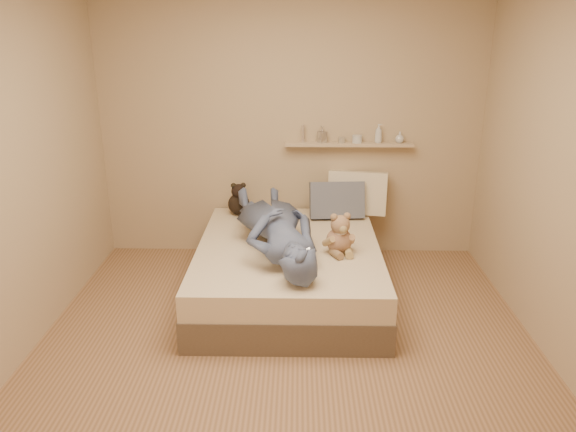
{
  "coord_description": "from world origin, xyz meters",
  "views": [
    {
      "loc": [
        0.07,
        -3.35,
        2.21
      ],
      "look_at": [
        0.0,
        0.65,
        0.8
      ],
      "focal_mm": 35.0,
      "sensor_mm": 36.0,
      "label": 1
    }
  ],
  "objects_px": {
    "pillow_cream": "(358,193)",
    "wall_shelf": "(349,144)",
    "teddy_bear": "(340,237)",
    "dark_plush": "(239,201)",
    "pillow_grey": "(337,200)",
    "game_console": "(297,252)",
    "bed": "(289,270)",
    "person": "(276,227)"
  },
  "relations": [
    {
      "from": "game_console",
      "to": "person",
      "type": "height_order",
      "value": "person"
    },
    {
      "from": "bed",
      "to": "game_console",
      "type": "bearing_deg",
      "value": -82.51
    },
    {
      "from": "teddy_bear",
      "to": "wall_shelf",
      "type": "xyz_separation_m",
      "value": [
        0.14,
        1.08,
        0.51
      ]
    },
    {
      "from": "bed",
      "to": "wall_shelf",
      "type": "distance_m",
      "value": 1.38
    },
    {
      "from": "pillow_cream",
      "to": "game_console",
      "type": "bearing_deg",
      "value": -112.65
    },
    {
      "from": "pillow_grey",
      "to": "wall_shelf",
      "type": "relative_size",
      "value": 0.42
    },
    {
      "from": "teddy_bear",
      "to": "pillow_cream",
      "type": "relative_size",
      "value": 0.62
    },
    {
      "from": "pillow_grey",
      "to": "person",
      "type": "xyz_separation_m",
      "value": [
        -0.53,
        -0.79,
        0.02
      ]
    },
    {
      "from": "teddy_bear",
      "to": "dark_plush",
      "type": "xyz_separation_m",
      "value": [
        -0.89,
        0.92,
        -0.0
      ]
    },
    {
      "from": "bed",
      "to": "dark_plush",
      "type": "relative_size",
      "value": 6.03
    },
    {
      "from": "teddy_bear",
      "to": "dark_plush",
      "type": "bearing_deg",
      "value": 133.96
    },
    {
      "from": "teddy_bear",
      "to": "bed",
      "type": "bearing_deg",
      "value": 157.4
    },
    {
      "from": "pillow_grey",
      "to": "wall_shelf",
      "type": "height_order",
      "value": "wall_shelf"
    },
    {
      "from": "bed",
      "to": "wall_shelf",
      "type": "relative_size",
      "value": 1.58
    },
    {
      "from": "pillow_grey",
      "to": "dark_plush",
      "type": "bearing_deg",
      "value": 175.95
    },
    {
      "from": "dark_plush",
      "to": "person",
      "type": "distance_m",
      "value": 0.94
    },
    {
      "from": "teddy_bear",
      "to": "pillow_grey",
      "type": "relative_size",
      "value": 0.68
    },
    {
      "from": "game_console",
      "to": "dark_plush",
      "type": "height_order",
      "value": "dark_plush"
    },
    {
      "from": "person",
      "to": "bed",
      "type": "bearing_deg",
      "value": -149.15
    },
    {
      "from": "dark_plush",
      "to": "person",
      "type": "relative_size",
      "value": 0.2
    },
    {
      "from": "pillow_grey",
      "to": "game_console",
      "type": "bearing_deg",
      "value": -106.59
    },
    {
      "from": "game_console",
      "to": "pillow_grey",
      "type": "height_order",
      "value": "pillow_grey"
    },
    {
      "from": "wall_shelf",
      "to": "dark_plush",
      "type": "bearing_deg",
      "value": -171.56
    },
    {
      "from": "wall_shelf",
      "to": "pillow_grey",
      "type": "bearing_deg",
      "value": -117.46
    },
    {
      "from": "teddy_bear",
      "to": "pillow_grey",
      "type": "xyz_separation_m",
      "value": [
        0.03,
        0.86,
        0.03
      ]
    },
    {
      "from": "bed",
      "to": "wall_shelf",
      "type": "height_order",
      "value": "wall_shelf"
    },
    {
      "from": "teddy_bear",
      "to": "person",
      "type": "xyz_separation_m",
      "value": [
        -0.5,
        0.07,
        0.05
      ]
    },
    {
      "from": "pillow_cream",
      "to": "wall_shelf",
      "type": "xyz_separation_m",
      "value": [
        -0.09,
        0.08,
        0.45
      ]
    },
    {
      "from": "dark_plush",
      "to": "wall_shelf",
      "type": "height_order",
      "value": "wall_shelf"
    },
    {
      "from": "bed",
      "to": "pillow_grey",
      "type": "xyz_separation_m",
      "value": [
        0.44,
        0.69,
        0.4
      ]
    },
    {
      "from": "game_console",
      "to": "pillow_cream",
      "type": "relative_size",
      "value": 0.35
    },
    {
      "from": "bed",
      "to": "teddy_bear",
      "type": "distance_m",
      "value": 0.57
    },
    {
      "from": "teddy_bear",
      "to": "wall_shelf",
      "type": "height_order",
      "value": "wall_shelf"
    },
    {
      "from": "teddy_bear",
      "to": "pillow_grey",
      "type": "height_order",
      "value": "pillow_grey"
    },
    {
      "from": "pillow_cream",
      "to": "wall_shelf",
      "type": "bearing_deg",
      "value": 139.12
    },
    {
      "from": "game_console",
      "to": "teddy_bear",
      "type": "distance_m",
      "value": 0.5
    },
    {
      "from": "game_console",
      "to": "pillow_grey",
      "type": "distance_m",
      "value": 1.28
    },
    {
      "from": "game_console",
      "to": "pillow_cream",
      "type": "bearing_deg",
      "value": 67.35
    },
    {
      "from": "game_console",
      "to": "wall_shelf",
      "type": "bearing_deg",
      "value": 71.66
    },
    {
      "from": "bed",
      "to": "person",
      "type": "height_order",
      "value": "person"
    },
    {
      "from": "bed",
      "to": "person",
      "type": "relative_size",
      "value": 1.2
    },
    {
      "from": "game_console",
      "to": "pillow_cream",
      "type": "distance_m",
      "value": 1.48
    }
  ]
}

